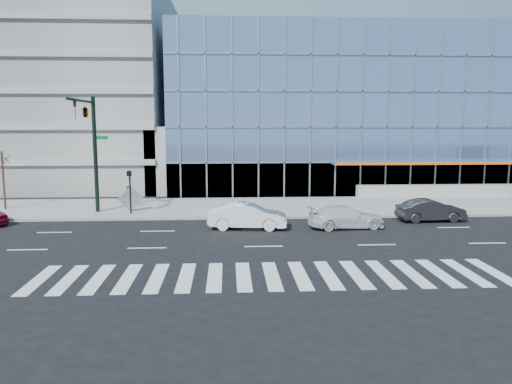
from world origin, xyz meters
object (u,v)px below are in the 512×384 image
street_tree_near (2,159)px  tilted_panel (131,199)px  white_suv (346,217)px  white_sedan (248,216)px  dark_sedan (431,210)px  ped_signal_post (130,185)px  pedestrian (129,197)px  traffic_signal (88,126)px

street_tree_near → tilted_panel: 9.85m
white_suv → white_sedan: white_sedan is taller
white_sedan → dark_sedan: size_ratio=1.09×
white_suv → white_sedan: 6.00m
ped_signal_post → pedestrian: (-0.58, 2.62, -1.19)m
traffic_signal → white_sedan: bearing=-21.9°
street_tree_near → tilted_panel: street_tree_near is taller
white_suv → street_tree_near: bearing=68.1°
pedestrian → ped_signal_post: bearing=-150.0°
traffic_signal → white_suv: (16.37, -4.30, -5.49)m
street_tree_near → white_sedan: street_tree_near is taller
traffic_signal → white_suv: traffic_signal is taller
white_suv → traffic_signal: bearing=70.6°
white_sedan → street_tree_near: bearing=74.5°
white_suv → tilted_panel: size_ratio=3.58×
white_suv → tilted_panel: bearing=63.3°
white_suv → white_sedan: (-6.00, 0.13, 0.10)m
dark_sedan → pedestrian: size_ratio=2.70×
traffic_signal → ped_signal_post: (2.50, 0.37, -4.02)m
street_tree_near → traffic_signal: bearing=-22.7°
white_sedan → dark_sedan: (12.00, 1.62, -0.06)m
dark_sedan → tilted_panel: tilted_panel is taller
traffic_signal → white_sedan: traffic_signal is taller
ped_signal_post → tilted_panel: (-0.16, 1.00, -1.07)m
ped_signal_post → street_tree_near: 9.97m
tilted_panel → white_suv: bearing=-51.0°
ped_signal_post → street_tree_near: street_tree_near is taller
ped_signal_post → dark_sedan: 20.14m
dark_sedan → white_suv: bearing=103.2°
white_sedan → pedestrian: (-8.45, 7.16, 0.18)m
pedestrian → street_tree_near: bearing=107.9°
white_sedan → tilted_panel: size_ratio=3.63×
tilted_panel → traffic_signal: bearing=-178.5°
dark_sedan → street_tree_near: bearing=76.3°
white_suv → dark_sedan: size_ratio=1.07×
pedestrian → tilted_panel: size_ratio=1.24×
traffic_signal → tilted_panel: bearing=30.5°
ped_signal_post → tilted_panel: 1.48m
ped_signal_post → white_suv: (13.87, -4.67, -1.47)m
pedestrian → traffic_signal: bearing=164.9°
street_tree_near → pedestrian: bearing=0.4°
dark_sedan → pedestrian: (-20.45, 5.55, 0.24)m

